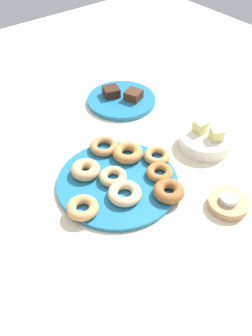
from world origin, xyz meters
The scene contains 19 objects.
ground_plane centered at (0.00, 0.00, 0.00)m, with size 2.40×2.40×0.00m, color beige.
donut_plate centered at (0.00, 0.00, 0.01)m, with size 0.34×0.34×0.01m, color #1E6B93.
donut_0 centered at (-0.08, -0.05, 0.03)m, with size 0.08×0.08×0.03m, color tan.
donut_1 centered at (-0.13, 0.05, 0.02)m, with size 0.09×0.09×0.02m, color #B27547.
donut_2 centered at (0.06, 0.11, 0.02)m, with size 0.08×0.08×0.02m, color #AD6B33.
donut_3 centered at (0.00, 0.15, 0.02)m, with size 0.08×0.08×0.02m, color #C6844C.
donut_4 centered at (-0.06, 0.08, 0.03)m, with size 0.09×0.09×0.03m, color #BC7A3D.
donut_5 centered at (-0.01, -0.01, 0.02)m, with size 0.08×0.08×0.02m, color tan.
donut_6 centered at (0.13, 0.07, 0.03)m, with size 0.08×0.08×0.03m, color #995B2D.
donut_7 centered at (0.06, -0.02, 0.03)m, with size 0.09×0.09×0.03m, color #EABC84.
donut_8 centered at (0.03, -0.14, 0.03)m, with size 0.08×0.08×0.03m, color tan.
cake_plate centered at (-0.32, 0.26, 0.01)m, with size 0.24×0.24×0.02m, color #1E6B93.
brownie_near centered at (-0.36, 0.24, 0.03)m, with size 0.05×0.05×0.03m, color #381E14.
brownie_far centered at (-0.29, 0.29, 0.03)m, with size 0.05×0.05×0.03m, color #472819.
candle_holder centered at (0.25, 0.18, 0.01)m, with size 0.11×0.11×0.02m, color tan.
tealight centered at (0.25, 0.18, 0.03)m, with size 0.05×0.05×0.01m, color silver.
fruit_bowl centered at (0.04, 0.31, 0.02)m, with size 0.16×0.16×0.04m, color silver.
melon_chunk_left centered at (0.01, 0.31, 0.06)m, with size 0.04×0.04×0.04m, color #DBD67A.
melon_chunk_right centered at (0.06, 0.33, 0.06)m, with size 0.04×0.04×0.04m, color #DBD67A.
Camera 1 is at (0.57, -0.42, 0.73)m, focal length 38.91 mm.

